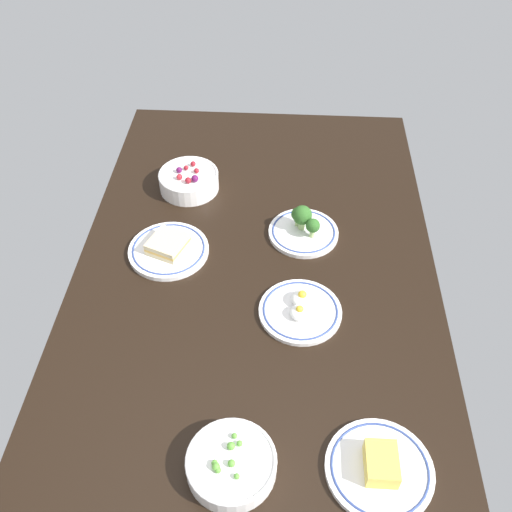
{
  "coord_description": "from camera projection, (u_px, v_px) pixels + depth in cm",
  "views": [
    {
      "loc": [
        101.88,
        6.06,
        108.94
      ],
      "look_at": [
        0.0,
        0.0,
        6.0
      ],
      "focal_mm": 40.41,
      "sensor_mm": 36.0,
      "label": 1
    }
  ],
  "objects": [
    {
      "name": "bowl_peas",
      "position": [
        231.0,
        464.0,
        1.06
      ],
      "size": [
        17.02,
        17.02,
        5.34
      ],
      "color": "white",
      "rests_on": "dining_table"
    },
    {
      "name": "plate_eggs",
      "position": [
        300.0,
        310.0,
        1.34
      ],
      "size": [
        19.42,
        19.42,
        4.83
      ],
      "color": "white",
      "rests_on": "dining_table"
    },
    {
      "name": "bowl_berries",
      "position": [
        189.0,
        180.0,
        1.65
      ],
      "size": [
        17.16,
        17.16,
        7.06
      ],
      "color": "white",
      "rests_on": "dining_table"
    },
    {
      "name": "plate_cheese",
      "position": [
        380.0,
        468.0,
        1.07
      ],
      "size": [
        20.42,
        20.42,
        5.04
      ],
      "color": "white",
      "rests_on": "dining_table"
    },
    {
      "name": "plate_broccoli",
      "position": [
        303.0,
        228.0,
        1.52
      ],
      "size": [
        18.57,
        18.57,
        8.4
      ],
      "color": "white",
      "rests_on": "dining_table"
    },
    {
      "name": "plate_sandwich",
      "position": [
        168.0,
        249.0,
        1.48
      ],
      "size": [
        20.69,
        20.69,
        4.5
      ],
      "color": "white",
      "rests_on": "dining_table"
    },
    {
      "name": "dining_table",
      "position": [
        256.0,
        267.0,
        1.48
      ],
      "size": [
        141.1,
        90.6,
        4.0
      ],
      "primitive_type": "cube",
      "color": "black",
      "rests_on": "ground"
    }
  ]
}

